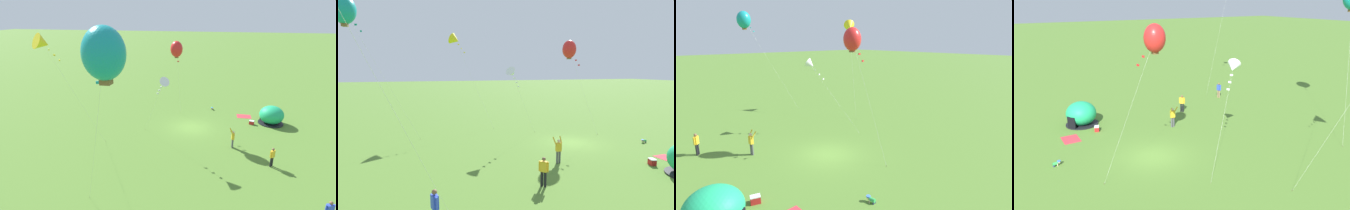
% 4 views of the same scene
% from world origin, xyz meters
% --- Properties ---
extents(ground_plane, '(300.00, 300.00, 0.00)m').
position_xyz_m(ground_plane, '(0.00, 0.00, 0.00)').
color(ground_plane, '#517A2D').
extents(popup_tent, '(2.81, 2.81, 2.10)m').
position_xyz_m(popup_tent, '(-8.86, -2.92, 1.00)').
color(popup_tent, '#1EAD6B').
rests_on(popup_tent, ground).
extents(picnic_blanket, '(1.74, 1.35, 0.01)m').
position_xyz_m(picnic_blanket, '(-6.00, -4.50, 0.01)').
color(picnic_blanket, '#CC333D').
rests_on(picnic_blanket, ground).
extents(cooler_box, '(0.62, 0.51, 0.44)m').
position_xyz_m(cooler_box, '(-6.68, -2.20, 0.22)').
color(cooler_box, red).
rests_on(cooler_box, ground).
extents(toddler_crawling, '(0.31, 0.55, 0.32)m').
position_xyz_m(toddler_crawling, '(-2.01, -6.25, 0.18)').
color(toddler_crawling, green).
rests_on(toddler_crawling, ground).
extents(person_near_tent, '(0.43, 0.47, 1.72)m').
position_xyz_m(person_near_tent, '(-7.42, 6.52, 0.96)').
color(person_near_tent, black).
rests_on(person_near_tent, ground).
extents(person_arms_raised, '(0.50, 0.68, 1.89)m').
position_xyz_m(person_arms_raised, '(-4.32, 3.84, 1.00)').
color(person_arms_raised, '#4C4C51').
rests_on(person_arms_raised, ground).
extents(kite_yellow, '(3.42, 4.76, 10.77)m').
position_xyz_m(kite_yellow, '(10.48, 8.98, 9.99)').
color(kite_yellow, silver).
rests_on(kite_yellow, ground).
extents(kite_white, '(3.56, 4.30, 6.89)m').
position_xyz_m(kite_white, '(2.09, 5.07, 6.31)').
color(kite_white, silver).
rests_on(kite_white, ground).
extents(kite_red, '(1.29, 4.25, 9.37)m').
position_xyz_m(kite_red, '(1.88, -0.58, 8.52)').
color(kite_red, silver).
rests_on(kite_red, ground).
extents(kite_teal, '(4.97, 5.54, 11.79)m').
position_xyz_m(kite_teal, '(1.47, 17.84, 10.78)').
color(kite_teal, silver).
rests_on(kite_teal, ground).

